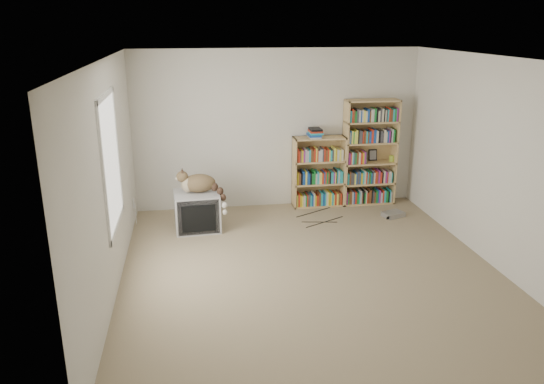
{
  "coord_description": "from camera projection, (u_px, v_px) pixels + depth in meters",
  "views": [
    {
      "loc": [
        -1.36,
        -5.66,
        2.87
      ],
      "look_at": [
        -0.32,
        1.0,
        0.7
      ],
      "focal_mm": 35.0,
      "sensor_mm": 36.0,
      "label": 1
    }
  ],
  "objects": [
    {
      "name": "wall_front",
      "position": [
        395.0,
        268.0,
        3.67
      ],
      "size": [
        4.5,
        0.02,
        2.5
      ],
      "primitive_type": "cube",
      "color": "silver",
      "rests_on": "floor"
    },
    {
      "name": "wall_back",
      "position": [
        277.0,
        130.0,
        8.37
      ],
      "size": [
        4.5,
        0.02,
        2.5
      ],
      "primitive_type": "cube",
      "color": "silver",
      "rests_on": "floor"
    },
    {
      "name": "bookcase_tall",
      "position": [
        369.0,
        155.0,
        8.59
      ],
      "size": [
        0.86,
        0.3,
        1.71
      ],
      "color": "tan",
      "rests_on": "floor"
    },
    {
      "name": "framed_print",
      "position": [
        373.0,
        155.0,
        8.69
      ],
      "size": [
        0.14,
        0.05,
        0.19
      ],
      "primitive_type": "cube",
      "rotation": [
        -0.17,
        0.0,
        0.0
      ],
      "color": "black",
      "rests_on": "bookcase_tall"
    },
    {
      "name": "green_mug",
      "position": [
        392.0,
        158.0,
        8.65
      ],
      "size": [
        0.09,
        0.09,
        0.1
      ],
      "primitive_type": "cylinder",
      "color": "#9DBD36",
      "rests_on": "bookcase_tall"
    },
    {
      "name": "cat",
      "position": [
        202.0,
        186.0,
        7.54
      ],
      "size": [
        0.71,
        0.52,
        0.57
      ],
      "rotation": [
        0.0,
        0.0,
        0.03
      ],
      "color": "#3B2A18",
      "rests_on": "crt_tv"
    },
    {
      "name": "wall_outlet",
      "position": [
        134.0,
        203.0,
        7.81
      ],
      "size": [
        0.01,
        0.08,
        0.13
      ],
      "primitive_type": "cube",
      "color": "silver",
      "rests_on": "wall_left"
    },
    {
      "name": "ceiling",
      "position": [
        316.0,
        59.0,
        5.64
      ],
      "size": [
        4.5,
        5.0,
        0.02
      ],
      "primitive_type": "cube",
      "color": "white",
      "rests_on": "wall_back"
    },
    {
      "name": "floor",
      "position": [
        311.0,
        271.0,
        6.4
      ],
      "size": [
        4.5,
        5.0,
        0.01
      ],
      "primitive_type": "cube",
      "color": "gray",
      "rests_on": "ground"
    },
    {
      "name": "wall_right",
      "position": [
        496.0,
        164.0,
        6.35
      ],
      "size": [
        0.02,
        5.0,
        2.5
      ],
      "primitive_type": "cube",
      "color": "silver",
      "rests_on": "floor"
    },
    {
      "name": "dvd_player",
      "position": [
        393.0,
        214.0,
        8.19
      ],
      "size": [
        0.37,
        0.32,
        0.07
      ],
      "primitive_type": "cube",
      "rotation": [
        0.0,
        0.0,
        0.35
      ],
      "color": "#A7A7AC",
      "rests_on": "floor"
    },
    {
      "name": "bookcase_short",
      "position": [
        318.0,
        174.0,
        8.56
      ],
      "size": [
        0.83,
        0.3,
        1.14
      ],
      "color": "tan",
      "rests_on": "floor"
    },
    {
      "name": "window",
      "position": [
        111.0,
        162.0,
        5.83
      ],
      "size": [
        0.02,
        1.22,
        1.52
      ],
      "primitive_type": "cube",
      "color": "white",
      "rests_on": "wall_left"
    },
    {
      "name": "crt_tv",
      "position": [
        197.0,
        211.0,
        7.64
      ],
      "size": [
        0.66,
        0.61,
        0.55
      ],
      "rotation": [
        0.0,
        0.0,
        0.06
      ],
      "color": "#B0B0B3",
      "rests_on": "floor"
    },
    {
      "name": "floor_cables",
      "position": [
        287.0,
        219.0,
        8.1
      ],
      "size": [
        1.2,
        0.7,
        0.01
      ],
      "primitive_type": null,
      "color": "black",
      "rests_on": "floor"
    },
    {
      "name": "wall_left",
      "position": [
        109.0,
        180.0,
        5.69
      ],
      "size": [
        0.02,
        5.0,
        2.5
      ],
      "primitive_type": "cube",
      "color": "silver",
      "rests_on": "floor"
    },
    {
      "name": "book_stack",
      "position": [
        315.0,
        133.0,
        8.29
      ],
      "size": [
        0.22,
        0.28,
        0.15
      ],
      "primitive_type": "cube",
      "color": "red",
      "rests_on": "bookcase_short"
    }
  ]
}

